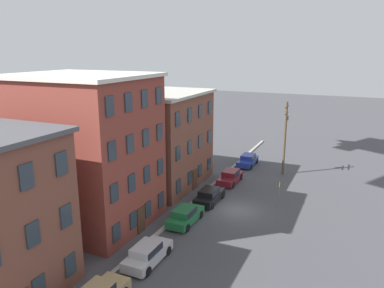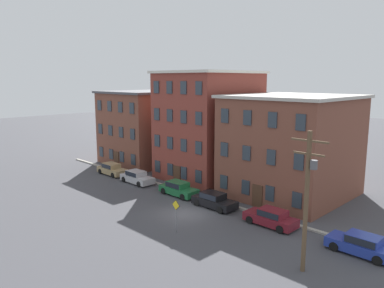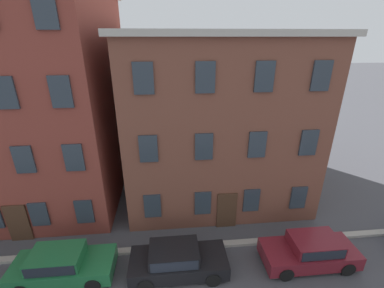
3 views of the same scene
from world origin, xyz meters
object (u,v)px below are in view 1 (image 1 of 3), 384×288
utility_pole (285,134)px  car_green (185,215)px  car_black (209,195)px  car_blue (248,160)px  car_maroon (230,176)px  car_silver (147,253)px  caution_sign (279,190)px

utility_pole → car_green: bearing=163.1°
car_black → car_blue: 13.55m
car_maroon → utility_pole: utility_pole is taller
car_silver → car_maroon: 18.25m
car_blue → caution_sign: caution_sign is taller
car_black → car_green: bearing=177.4°
caution_sign → utility_pole: utility_pole is taller
car_silver → car_green: size_ratio=1.00×
car_green → car_black: bearing=-2.6°
car_silver → car_maroon: bearing=-0.1°
car_silver → caution_sign: (13.69, -6.44, 1.00)m
car_black → caution_sign: 6.77m
car_black → caution_sign: bearing=-74.8°
car_green → car_blue: (18.68, -0.26, 0.00)m
car_maroon → caution_sign: caution_sign is taller
car_maroon → utility_pole: 8.56m
car_silver → car_black: (11.93, 0.02, 0.00)m
car_silver → car_blue: 25.48m
car_black → car_maroon: size_ratio=1.00×
car_green → car_blue: bearing=-0.8°
car_black → car_silver: bearing=-179.9°
car_silver → car_maroon: size_ratio=1.00×
car_blue → car_green: bearing=179.2°
car_green → utility_pole: size_ratio=0.49×
car_maroon → caution_sign: size_ratio=1.65×
car_green → car_blue: same height
car_black → utility_pole: utility_pole is taller
utility_pole → car_silver: bearing=168.3°
car_maroon → car_blue: size_ratio=1.00×
car_black → car_maroon: (6.32, -0.05, 0.00)m
car_blue → utility_pole: size_ratio=0.49×
utility_pole → caution_sign: bearing=-171.5°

